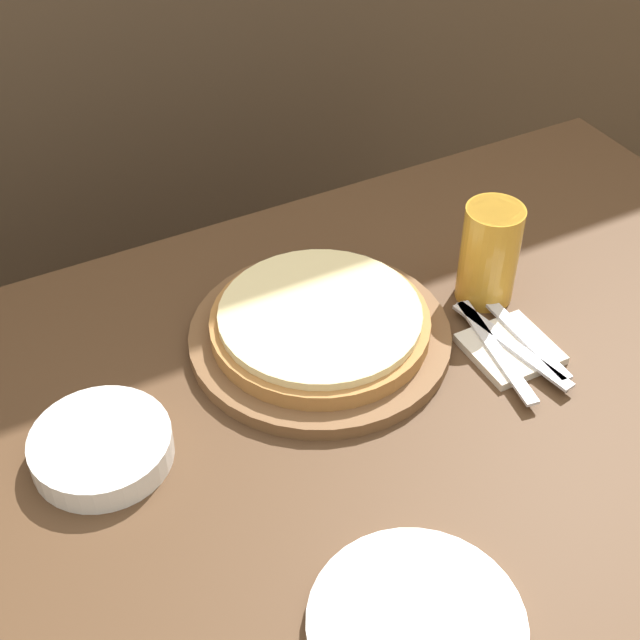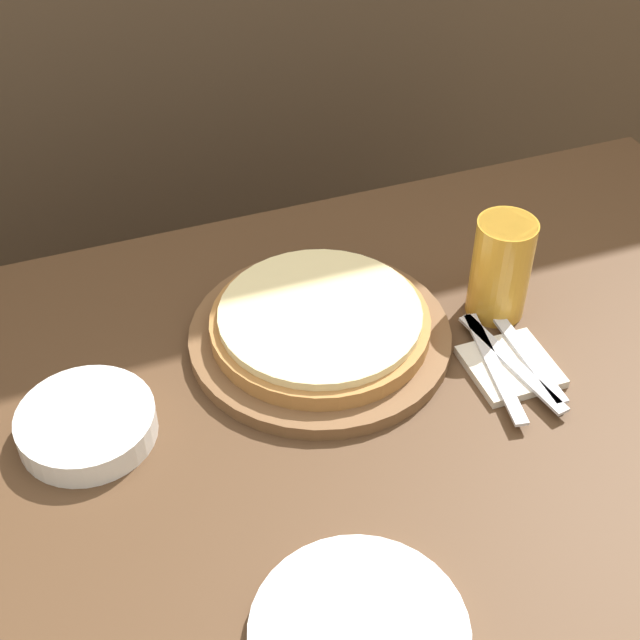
% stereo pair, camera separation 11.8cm
% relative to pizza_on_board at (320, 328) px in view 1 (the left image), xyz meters
% --- Properties ---
extents(dining_table, '(1.58, 0.92, 0.77)m').
position_rel_pizza_on_board_xyz_m(dining_table, '(-0.07, -0.14, -0.41)').
color(dining_table, '#4C331E').
rests_on(dining_table, ground_plane).
extents(pizza_on_board, '(0.35, 0.35, 0.06)m').
position_rel_pizza_on_board_xyz_m(pizza_on_board, '(0.00, 0.00, 0.00)').
color(pizza_on_board, brown).
rests_on(pizza_on_board, dining_table).
extents(beer_glass, '(0.08, 0.08, 0.15)m').
position_rel_pizza_on_board_xyz_m(beer_glass, '(0.26, -0.02, 0.06)').
color(beer_glass, gold).
rests_on(beer_glass, dining_table).
extents(dinner_plate, '(0.22, 0.22, 0.02)m').
position_rel_pizza_on_board_xyz_m(dinner_plate, '(-0.11, -0.42, -0.02)').
color(dinner_plate, white).
rests_on(dinner_plate, dining_table).
extents(side_bowl, '(0.17, 0.17, 0.04)m').
position_rel_pizza_on_board_xyz_m(side_bowl, '(-0.32, -0.06, -0.01)').
color(side_bowl, white).
rests_on(side_bowl, dining_table).
extents(napkin_stack, '(0.11, 0.11, 0.01)m').
position_rel_pizza_on_board_xyz_m(napkin_stack, '(0.22, -0.14, -0.02)').
color(napkin_stack, beige).
rests_on(napkin_stack, dining_table).
extents(fork, '(0.05, 0.21, 0.00)m').
position_rel_pizza_on_board_xyz_m(fork, '(0.19, -0.14, -0.01)').
color(fork, silver).
rests_on(fork, napkin_stack).
extents(dinner_knife, '(0.05, 0.21, 0.00)m').
position_rel_pizza_on_board_xyz_m(dinner_knife, '(0.22, -0.14, -0.01)').
color(dinner_knife, silver).
rests_on(dinner_knife, napkin_stack).
extents(spoon, '(0.02, 0.18, 0.00)m').
position_rel_pizza_on_board_xyz_m(spoon, '(0.24, -0.14, -0.01)').
color(spoon, silver).
rests_on(spoon, napkin_stack).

